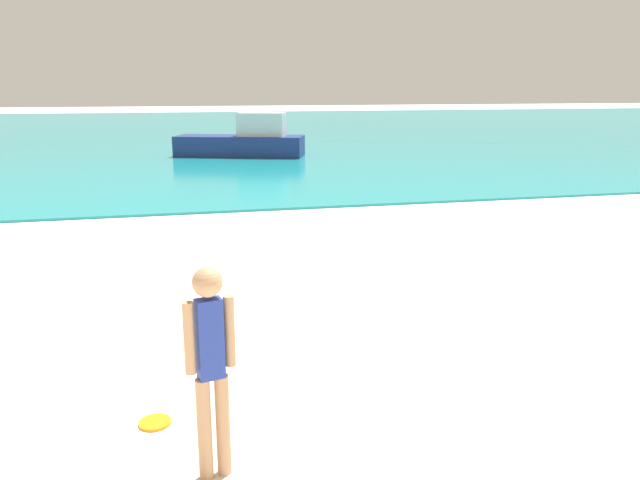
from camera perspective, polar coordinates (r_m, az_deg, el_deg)
water at (r=44.65m, az=-10.96°, el=9.85°), size 160.00×60.00×0.06m
person_standing at (r=4.70m, az=-9.88°, el=-10.79°), size 0.37×0.22×1.64m
frisbee at (r=5.90m, az=-14.76°, el=-15.74°), size 0.28×0.28×0.03m
boat_near at (r=26.50m, az=-6.85°, el=8.90°), size 5.49×3.34×1.78m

